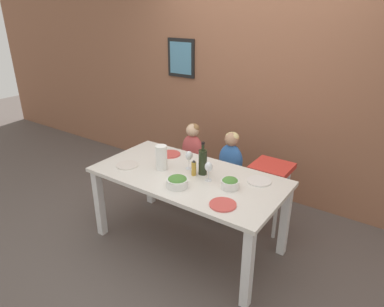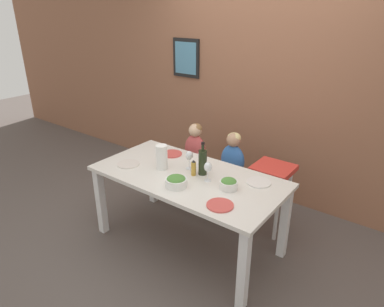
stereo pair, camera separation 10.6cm
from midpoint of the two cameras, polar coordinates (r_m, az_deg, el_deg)
name	(u,v)px [view 1 (the left image)]	position (r m, az deg, el deg)	size (l,w,h in m)	color
ground_plane	(188,242)	(3.40, -1.56, -14.55)	(14.00, 14.00, 0.00)	#564C47
wall_back	(257,79)	(3.91, 10.08, 12.09)	(10.00, 0.09, 2.70)	#8E5B42
dining_table	(188,184)	(3.06, -1.69, -5.13)	(1.70, 0.85, 0.73)	silver
chair_far_left	(193,170)	(3.87, -0.68, -2.73)	(0.43, 0.41, 0.46)	silver
chair_far_center	(230,181)	(3.64, 5.47, -4.60)	(0.43, 0.41, 0.46)	silver
chair_right_highchair	(271,179)	(3.40, 12.14, -4.13)	(0.36, 0.35, 0.70)	silver
person_child_left	(193,145)	(3.74, -0.70, 1.50)	(0.26, 0.15, 0.47)	#C64C4C
person_child_center	(231,154)	(3.51, 5.66, -0.16)	(0.26, 0.15, 0.47)	#3366B2
wine_bottle	(203,161)	(2.97, 0.79, -1.34)	(0.07, 0.07, 0.30)	#232D19
paper_towel_roll	(161,158)	(3.08, -6.10, -0.68)	(0.10, 0.10, 0.23)	white
wine_glass_near	(209,167)	(2.86, 1.74, -2.31)	(0.07, 0.07, 0.17)	white
wine_glass_far	(189,156)	(3.07, -1.50, -0.44)	(0.07, 0.07, 0.17)	white
salad_bowl_large	(177,181)	(2.81, -3.54, -4.68)	(0.18, 0.18, 0.09)	white
salad_bowl_small	(230,183)	(2.79, 5.21, -4.96)	(0.15, 0.15, 0.09)	white
dinner_plate_front_left	(127,165)	(3.24, -11.67, -1.91)	(0.20, 0.20, 0.01)	silver
dinner_plate_back_left	(170,154)	(3.42, -4.54, -0.11)	(0.20, 0.20, 0.01)	#D14C47
dinner_plate_back_right	(259,181)	(2.94, 10.11, -4.56)	(0.20, 0.20, 0.01)	silver
dinner_plate_front_right	(223,205)	(2.57, 3.98, -8.50)	(0.20, 0.20, 0.01)	#D14C47
condiment_bottle_hot_sauce	(194,168)	(2.97, -0.72, -2.42)	(0.04, 0.04, 0.15)	#BC8E33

